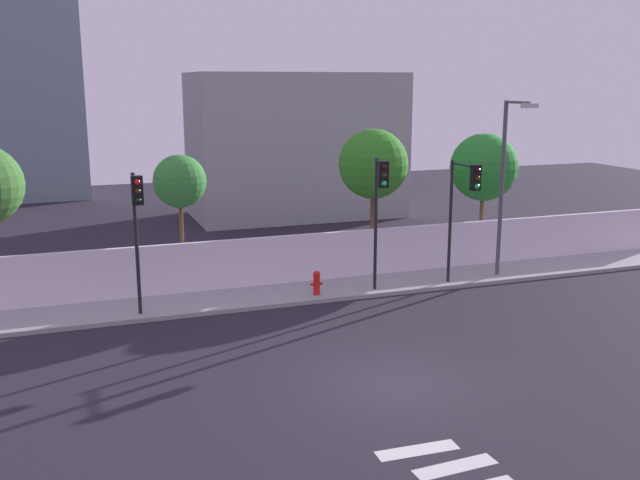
{
  "coord_description": "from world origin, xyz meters",
  "views": [
    {
      "loc": [
        -7.57,
        -15.43,
        7.56
      ],
      "look_at": [
        0.32,
        6.5,
        2.39
      ],
      "focal_mm": 40.16,
      "sensor_mm": 36.0,
      "label": 1
    }
  ],
  "objects": [
    {
      "name": "roadside_tree_midleft",
      "position": [
        -3.6,
        10.83,
        3.97
      ],
      "size": [
        1.96,
        1.96,
        4.97
      ],
      "color": "brown",
      "rests_on": "ground"
    },
    {
      "name": "perimeter_wall",
      "position": [
        0.0,
        9.49,
        1.05
      ],
      "size": [
        36.0,
        0.18,
        1.8
      ],
      "primitive_type": "cube",
      "color": "white",
      "rests_on": "sidewalk"
    },
    {
      "name": "low_building_distant",
      "position": [
        4.95,
        23.49,
        4.02
      ],
      "size": [
        11.63,
        6.0,
        8.05
      ],
      "primitive_type": "cube",
      "color": "#959595",
      "rests_on": "ground"
    },
    {
      "name": "traffic_light_right",
      "position": [
        5.86,
        6.67,
        3.54
      ],
      "size": [
        0.34,
        1.87,
        4.6
      ],
      "color": "black",
      "rests_on": "sidewalk"
    },
    {
      "name": "crosswalk_marking",
      "position": [
        -0.48,
        -4.53,
        0.0
      ],
      "size": [
        3.26,
        3.06,
        0.01
      ],
      "color": "silver",
      "rests_on": "ground"
    },
    {
      "name": "roadside_tree_midright",
      "position": [
        4.15,
        10.83,
        4.32
      ],
      "size": [
        2.81,
        2.81,
        5.73
      ],
      "color": "brown",
      "rests_on": "ground"
    },
    {
      "name": "traffic_light_center",
      "position": [
        -5.53,
        7.1,
        3.51
      ],
      "size": [
        0.35,
        1.08,
        4.62
      ],
      "color": "black",
      "rests_on": "sidewalk"
    },
    {
      "name": "street_lamp_curbside",
      "position": [
        8.16,
        7.55,
        4.09
      ],
      "size": [
        0.6,
        1.62,
        6.72
      ],
      "color": "#4C4C51",
      "rests_on": "sidewalk"
    },
    {
      "name": "fire_hydrant",
      "position": [
        0.58,
        7.6,
        0.62
      ],
      "size": [
        0.44,
        0.26,
        0.87
      ],
      "color": "red",
      "rests_on": "sidewalk"
    },
    {
      "name": "sidewalk",
      "position": [
        0.0,
        8.2,
        0.07
      ],
      "size": [
        36.0,
        2.4,
        0.15
      ],
      "primitive_type": "cube",
      "color": "#999999",
      "rests_on": "ground"
    },
    {
      "name": "roadside_tree_rightmost",
      "position": [
        9.3,
        10.83,
        3.98
      ],
      "size": [
        2.88,
        2.88,
        5.43
      ],
      "color": "brown",
      "rests_on": "ground"
    },
    {
      "name": "ground_plane",
      "position": [
        0.0,
        0.0,
        0.0
      ],
      "size": [
        80.0,
        80.0,
        0.0
      ],
      "primitive_type": "plane",
      "color": "#26212B"
    },
    {
      "name": "traffic_light_left",
      "position": [
        2.68,
        6.94,
        3.65
      ],
      "size": [
        0.5,
        1.38,
        4.8
      ],
      "color": "black",
      "rests_on": "sidewalk"
    }
  ]
}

